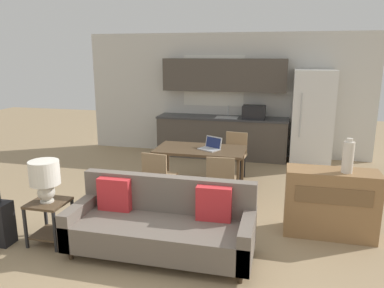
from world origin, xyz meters
name	(u,v)px	position (x,y,z in m)	size (l,w,h in m)	color
ground_plane	(161,253)	(0.00, 0.00, 0.00)	(20.00, 20.00, 0.00)	#9E8460
wall_back	(225,95)	(0.00, 4.63, 1.36)	(6.40, 0.07, 2.70)	silver
kitchen_counter	(223,119)	(0.01, 4.33, 0.84)	(2.85, 0.65, 2.15)	#4C443D
refrigerator	(312,118)	(1.88, 4.22, 0.97)	(0.81, 0.75, 1.94)	white
dining_table	(200,152)	(-0.01, 2.12, 0.66)	(1.47, 0.81, 0.73)	brown
couch	(162,225)	(0.00, 0.04, 0.33)	(2.11, 0.80, 0.85)	#3D2D1E
side_table	(49,215)	(-1.39, -0.08, 0.35)	(0.43, 0.43, 0.53)	brown
table_lamp	(45,177)	(-1.40, -0.08, 0.85)	(0.35, 0.35, 0.51)	silver
credenza	(330,203)	(1.93, 0.94, 0.43)	(1.11, 0.43, 0.86)	olive
vase	(348,157)	(2.07, 0.90, 1.05)	(0.13, 0.13, 0.42)	beige
dining_chair_near_right	(221,179)	(0.46, 1.38, 0.48)	(0.45, 0.45, 0.84)	#997A56
dining_chair_far_right	(235,153)	(0.47, 2.91, 0.48)	(0.46, 0.46, 0.84)	#997A56
dining_chair_near_left	(158,175)	(-0.49, 1.35, 0.48)	(0.47, 0.47, 0.84)	#997A56
laptop	(211,146)	(0.17, 2.12, 0.78)	(0.40, 0.38, 0.20)	#B7BABC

